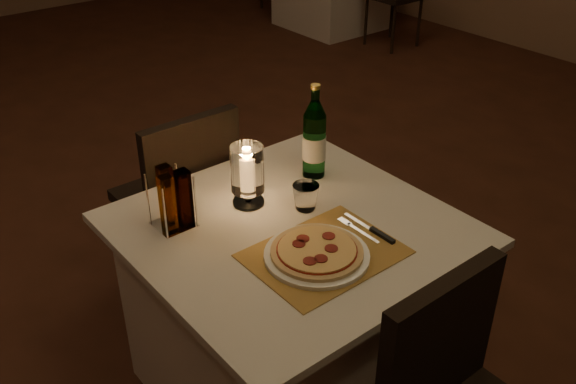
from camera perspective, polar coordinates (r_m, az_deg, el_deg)
floor at (r=3.16m, az=-6.82°, el=-6.57°), size 8.00×10.00×0.02m
main_table at (r=2.31m, az=0.32°, el=-10.58°), size 1.00×1.00×0.74m
chair_far at (r=2.69m, az=-9.32°, el=0.29°), size 0.42×0.42×0.90m
placemat at (r=1.96m, az=3.23°, el=-5.50°), size 0.45×0.34×0.00m
plate at (r=1.94m, az=2.57°, el=-5.63°), size 0.32×0.32×0.01m
pizza at (r=1.93m, az=2.58°, el=-5.24°), size 0.28×0.28×0.02m
fork at (r=2.07m, az=6.03°, el=-3.25°), size 0.02×0.18×0.00m
knife at (r=2.06m, az=7.91°, el=-3.57°), size 0.02×0.22×0.01m
tumbler at (r=2.15m, az=1.59°, el=-0.43°), size 0.09×0.09×0.09m
water_bottle at (r=2.31m, az=2.35°, el=4.64°), size 0.08×0.08×0.35m
hurricane_candle at (r=2.14m, az=-3.64°, el=1.88°), size 0.11×0.11×0.22m
cruet_caddy at (r=2.06m, az=-10.19°, el=-0.79°), size 0.12×0.12×0.21m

